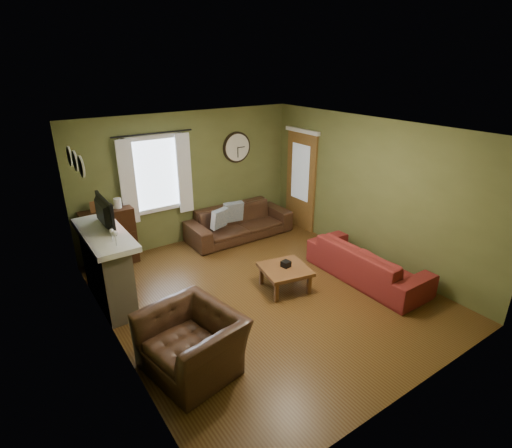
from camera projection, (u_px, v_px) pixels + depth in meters
floor at (265, 293)px, 6.43m from camera, size 4.60×5.20×0.00m
ceiling at (267, 130)px, 5.44m from camera, size 4.60×5.20×0.00m
wall_left at (109, 259)px, 4.73m from camera, size 0.00×5.20×2.60m
wall_right at (370, 192)px, 7.14m from camera, size 0.00×5.20×2.60m
wall_back at (189, 179)px, 7.92m from camera, size 4.60×0.00×2.60m
wall_front at (418, 298)px, 3.95m from camera, size 4.60×0.00×2.60m
fireplace at (107, 271)px, 6.00m from camera, size 0.40×1.40×1.10m
firebox at (122, 281)px, 6.20m from camera, size 0.04×0.60×0.55m
mantel at (104, 234)px, 5.79m from camera, size 0.58×1.60×0.08m
tv at (100, 217)px, 5.84m from camera, size 0.08×0.60×0.35m
tv_screen at (105, 213)px, 5.86m from camera, size 0.02×0.62×0.36m
medallion_left at (81, 167)px, 4.99m from camera, size 0.28×0.28×0.03m
medallion_mid at (75, 161)px, 5.26m from camera, size 0.28×0.28×0.03m
medallion_right at (70, 156)px, 5.52m from camera, size 0.28×0.28×0.03m
window_pane at (155, 174)px, 7.46m from camera, size 1.00×0.02×1.30m
curtain_rod at (153, 133)px, 7.09m from camera, size 0.03×0.03×1.50m
curtain_left at (128, 183)px, 7.12m from camera, size 0.28×0.04×1.55m
curtain_right at (184, 174)px, 7.69m from camera, size 0.28×0.04×1.55m
wall_clock at (237, 147)px, 8.26m from camera, size 0.64×0.06×0.64m
door at (301, 181)px, 8.63m from camera, size 0.05×0.90×2.10m
bookshelf at (110, 238)px, 7.15m from camera, size 0.89×0.38×1.06m
book at (107, 215)px, 7.00m from camera, size 0.25×0.26×0.02m
sofa_brown at (239, 222)px, 8.38m from camera, size 2.21×0.87×0.65m
pillow_left at (233, 212)px, 8.31m from camera, size 0.43×0.19×0.42m
pillow_right at (220, 218)px, 7.97m from camera, size 0.40×0.23×0.39m
sofa_red at (367, 262)px, 6.75m from camera, size 0.84×2.14×0.62m
armchair at (192, 342)px, 4.76m from camera, size 1.18×1.30×0.73m
coffee_table at (285, 278)px, 6.50m from camera, size 0.85×0.85×0.39m
tissue_box at (286, 266)px, 6.45m from camera, size 0.15×0.15×0.10m
wine_glass_a at (116, 238)px, 5.31m from camera, size 0.08×0.08×0.21m
wine_glass_b at (112, 235)px, 5.45m from camera, size 0.06×0.06×0.18m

